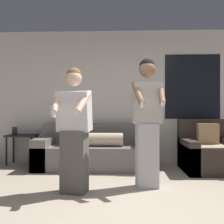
# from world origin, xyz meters

# --- Properties ---
(ground_plane) EXTENTS (14.00, 14.00, 0.00)m
(ground_plane) POSITION_xyz_m (0.00, 0.00, 0.00)
(ground_plane) COLOR tan
(wall_back) EXTENTS (6.86, 0.07, 2.70)m
(wall_back) POSITION_xyz_m (0.02, 2.70, 1.35)
(wall_back) COLOR beige
(wall_back) RESTS_ON ground_plane
(couch) EXTENTS (2.09, 0.94, 0.80)m
(couch) POSITION_xyz_m (-0.63, 2.19, 0.29)
(couch) COLOR slate
(couch) RESTS_ON ground_plane
(armchair) EXTENTS (0.91, 0.93, 0.90)m
(armchair) POSITION_xyz_m (1.42, 1.99, 0.31)
(armchair) COLOR #332823
(armchair) RESTS_ON ground_plane
(side_table) EXTENTS (0.57, 0.40, 0.74)m
(side_table) POSITION_xyz_m (-2.09, 2.43, 0.50)
(side_table) COLOR black
(side_table) RESTS_ON ground_plane
(person_left) EXTENTS (0.48, 0.53, 1.61)m
(person_left) POSITION_xyz_m (-0.71, 0.65, 0.81)
(person_left) COLOR #56514C
(person_left) RESTS_ON ground_plane
(person_right) EXTENTS (0.45, 0.49, 1.78)m
(person_right) POSITION_xyz_m (0.25, 0.94, 0.93)
(person_right) COLOR #B2B2B7
(person_right) RESTS_ON ground_plane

